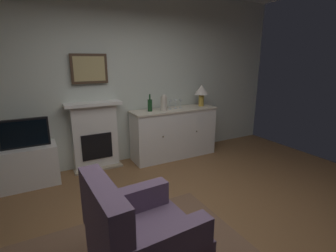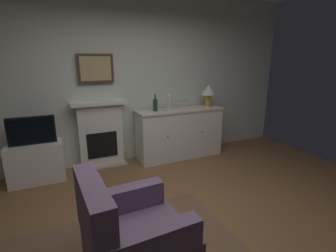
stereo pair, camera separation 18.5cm
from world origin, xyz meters
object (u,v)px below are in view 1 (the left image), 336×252
(fireplace_unit, at_px, (95,136))
(wine_glass_left, at_px, (170,102))
(wine_bottle, at_px, (150,105))
(framed_picture, at_px, (89,69))
(wine_glass_right, at_px, (181,101))
(tv_set, at_px, (24,133))
(table_lamp, at_px, (202,91))
(tv_cabinet, at_px, (29,166))
(wine_glass_center, at_px, (175,102))
(armchair, at_px, (139,238))
(vase_decorative, at_px, (164,103))
(sideboard_cabinet, at_px, (174,133))

(fireplace_unit, distance_m, wine_glass_left, 1.39)
(wine_bottle, bearing_deg, fireplace_unit, 169.70)
(framed_picture, bearing_deg, wine_glass_right, -7.77)
(wine_glass_left, height_order, tv_set, wine_glass_left)
(table_lamp, distance_m, tv_cabinet, 3.06)
(wine_glass_center, xyz_separation_m, armchair, (-1.60, -2.22, -0.64))
(wine_glass_left, xyz_separation_m, tv_set, (-2.27, -0.02, -0.24))
(framed_picture, relative_size, wine_glass_right, 3.33)
(fireplace_unit, xyz_separation_m, wine_glass_left, (1.29, -0.17, 0.47))
(fireplace_unit, bearing_deg, table_lamp, -5.17)
(fireplace_unit, bearing_deg, wine_glass_right, -6.08)
(wine_glass_left, bearing_deg, wine_glass_center, -0.72)
(fireplace_unit, xyz_separation_m, tv_set, (-0.98, -0.19, 0.23))
(vase_decorative, bearing_deg, tv_cabinet, 178.24)
(wine_glass_left, bearing_deg, fireplace_unit, 172.63)
(sideboard_cabinet, distance_m, wine_glass_left, 0.57)
(wine_bottle, distance_m, wine_glass_right, 0.61)
(wine_bottle, relative_size, vase_decorative, 1.03)
(framed_picture, xyz_separation_m, wine_glass_right, (1.51, -0.21, -0.59))
(wine_glass_left, height_order, wine_glass_right, same)
(fireplace_unit, height_order, wine_bottle, wine_bottle)
(framed_picture, relative_size, table_lamp, 1.38)
(sideboard_cabinet, distance_m, wine_glass_center, 0.57)
(framed_picture, bearing_deg, tv_set, -166.69)
(vase_decorative, bearing_deg, sideboard_cabinet, 12.19)
(table_lamp, bearing_deg, fireplace_unit, 174.83)
(framed_picture, height_order, wine_glass_right, framed_picture)
(tv_set, xyz_separation_m, armchair, (0.78, -2.20, -0.40))
(wine_glass_center, height_order, wine_glass_right, same)
(table_lamp, height_order, tv_cabinet, table_lamp)
(table_lamp, height_order, vase_decorative, table_lamp)
(wine_glass_center, distance_m, vase_decorative, 0.27)
(sideboard_cabinet, relative_size, armchair, 1.71)
(wine_glass_center, relative_size, vase_decorative, 0.59)
(fireplace_unit, relative_size, table_lamp, 2.75)
(vase_decorative, height_order, tv_set, vase_decorative)
(framed_picture, bearing_deg, wine_bottle, -13.03)
(wine_glass_center, bearing_deg, tv_cabinet, 179.84)
(framed_picture, distance_m, vase_decorative, 1.30)
(framed_picture, relative_size, vase_decorative, 1.96)
(fireplace_unit, xyz_separation_m, wine_bottle, (0.91, -0.17, 0.45))
(tv_set, bearing_deg, wine_glass_left, 0.45)
(wine_glass_left, bearing_deg, table_lamp, -0.84)
(framed_picture, distance_m, tv_set, 1.30)
(armchair, bearing_deg, wine_glass_right, 52.41)
(sideboard_cabinet, height_order, wine_bottle, wine_bottle)
(fireplace_unit, relative_size, tv_cabinet, 1.47)
(wine_glass_left, distance_m, vase_decorative, 0.17)
(tv_cabinet, xyz_separation_m, armchair, (0.78, -2.22, 0.09))
(framed_picture, xyz_separation_m, vase_decorative, (1.14, -0.27, -0.57))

